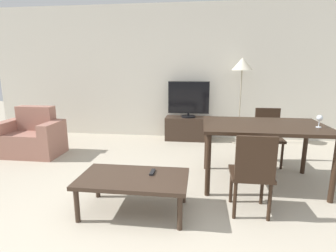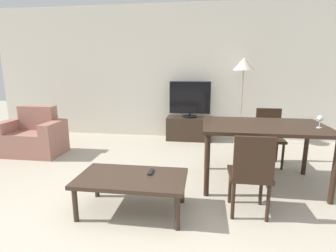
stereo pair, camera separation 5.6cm
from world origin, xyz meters
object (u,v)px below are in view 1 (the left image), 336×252
object	(u,v)px
tv_stand	(188,128)
floor_lamp	(242,68)
dining_chair_far	(268,134)
wine_glass_left	(320,119)
dining_chair_near	(252,171)
remote_primary	(152,172)
tv	(189,99)
dining_table	(263,131)
armchair	(32,138)
coffee_table	(133,181)

from	to	relation	value
tv_stand	floor_lamp	xyz separation A→B (m)	(0.99, -0.11, 1.21)
dining_chair_far	wine_glass_left	distance (m)	1.03
dining_chair_far	floor_lamp	bearing A→B (deg)	104.39
tv_stand	dining_chair_near	xyz separation A→B (m)	(0.76, -2.76, 0.23)
dining_chair_far	remote_primary	size ratio (longest dim) A/B	5.63
tv	dining_table	size ratio (longest dim) A/B	0.56
armchair	dining_chair_far	distance (m)	3.85
armchair	dining_table	distance (m)	3.68
remote_primary	wine_glass_left	distance (m)	2.01
armchair	dining_table	bearing A→B (deg)	-11.17
floor_lamp	tv	bearing A→B (deg)	173.64
tv_stand	wine_glass_left	world-z (taller)	wine_glass_left
dining_table	floor_lamp	bearing A→B (deg)	90.76
coffee_table	armchair	bearing A→B (deg)	144.08
dining_chair_near	floor_lamp	world-z (taller)	floor_lamp
floor_lamp	wine_glass_left	size ratio (longest dim) A/B	11.18
tv	dining_chair_near	size ratio (longest dim) A/B	0.97
tv	floor_lamp	xyz separation A→B (m)	(0.99, -0.11, 0.61)
remote_primary	floor_lamp	bearing A→B (deg)	64.95
wine_glass_left	dining_chair_near	bearing A→B (deg)	-141.33
tv	coffee_table	world-z (taller)	tv
tv_stand	dining_chair_far	size ratio (longest dim) A/B	1.09
dining_chair_far	armchair	bearing A→B (deg)	-178.97
tv	remote_primary	world-z (taller)	tv
armchair	dining_chair_near	distance (m)	3.66
tv_stand	floor_lamp	size ratio (longest dim) A/B	0.56
dining_chair_far	floor_lamp	xyz separation A→B (m)	(-0.28, 1.09, 0.98)
dining_chair_near	floor_lamp	bearing A→B (deg)	85.02
tv	dining_chair_far	size ratio (longest dim) A/B	0.97
dining_chair_far	floor_lamp	size ratio (longest dim) A/B	0.52
dining_table	wine_glass_left	size ratio (longest dim) A/B	10.01
coffee_table	remote_primary	distance (m)	0.21
dining_chair_near	dining_chair_far	size ratio (longest dim) A/B	1.00
armchair	tv_stand	distance (m)	2.88
armchair	tv	world-z (taller)	tv
armchair	tv	xyz separation A→B (m)	(2.58, 1.27, 0.54)
floor_lamp	dining_chair_far	bearing A→B (deg)	-75.61
armchair	dining_chair_far	world-z (taller)	dining_chair_far
dining_chair_near	wine_glass_left	world-z (taller)	wine_glass_left
tv_stand	coffee_table	xyz separation A→B (m)	(-0.41, -2.85, 0.10)
floor_lamp	armchair	bearing A→B (deg)	-161.94
floor_lamp	remote_primary	world-z (taller)	floor_lamp
coffee_table	remote_primary	bearing A→B (deg)	33.51
dining_chair_near	floor_lamp	size ratio (longest dim) A/B	0.52
coffee_table	dining_table	xyz separation A→B (m)	(1.42, 0.86, 0.35)
tv_stand	dining_table	distance (m)	2.28
dining_table	dining_chair_near	world-z (taller)	dining_chair_near
tv_stand	dining_chair_far	world-z (taller)	dining_chair_far
tv_stand	tv	size ratio (longest dim) A/B	1.13
dining_table	floor_lamp	xyz separation A→B (m)	(-0.02, 1.87, 0.75)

